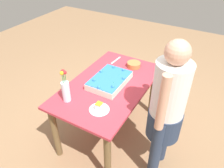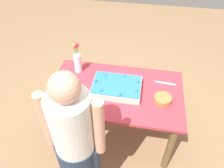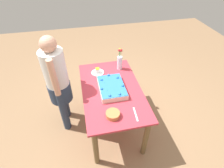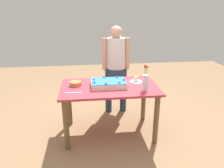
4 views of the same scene
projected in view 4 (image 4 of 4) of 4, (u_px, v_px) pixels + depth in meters
ground_plane at (110, 132)px, 3.26m from camera, size 8.00×8.00×0.00m
dining_table at (109, 95)px, 3.06m from camera, size 1.33×0.80×0.74m
sheet_cake at (108, 83)px, 3.00m from camera, size 0.48×0.33×0.10m
serving_plate_with_slice at (136, 80)px, 3.18m from camera, size 0.19×0.19×0.08m
cake_knife at (73, 93)px, 2.78m from camera, size 0.21×0.04×0.00m
flower_vase at (145, 81)px, 2.81m from camera, size 0.08×0.08×0.35m
fruit_bowl at (76, 84)px, 3.03m from camera, size 0.16×0.16×0.06m
person_standing at (116, 65)px, 3.65m from camera, size 0.45×0.31×1.49m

